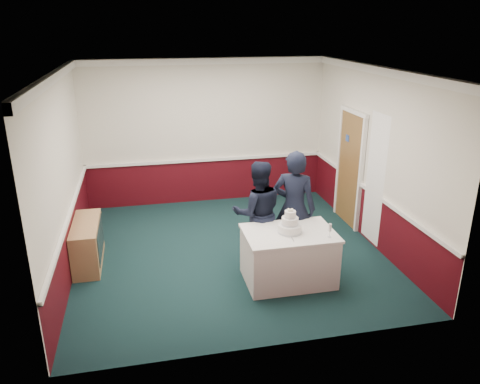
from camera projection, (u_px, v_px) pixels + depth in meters
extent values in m
plane|color=#12272D|center=(230.00, 252.00, 7.91)|extent=(5.00, 5.00, 0.00)
cube|color=silver|center=(206.00, 133.00, 9.66)|extent=(5.00, 0.05, 3.00)
cube|color=silver|center=(64.00, 177.00, 6.90)|extent=(0.05, 5.00, 3.00)
cube|color=silver|center=(373.00, 158.00, 7.88)|extent=(0.05, 5.00, 3.00)
cube|color=white|center=(228.00, 71.00, 6.88)|extent=(5.00, 5.00, 0.05)
cube|color=#450910|center=(207.00, 181.00, 10.03)|extent=(5.00, 0.02, 0.90)
cube|color=white|center=(207.00, 160.00, 9.86)|extent=(4.98, 0.05, 0.06)
cube|color=white|center=(205.00, 61.00, 9.16)|extent=(5.00, 0.08, 0.12)
cube|color=#966235|center=(350.00, 170.00, 8.77)|extent=(0.05, 0.90, 2.10)
cube|color=#234799|center=(347.00, 138.00, 8.71)|extent=(0.01, 0.12, 0.12)
cube|color=white|center=(375.00, 179.00, 7.74)|extent=(0.02, 0.60, 2.20)
cube|color=#AB7853|center=(87.00, 243.00, 7.42)|extent=(0.40, 1.20, 0.70)
cube|color=black|center=(101.00, 239.00, 7.44)|extent=(0.01, 1.00, 0.50)
cube|color=white|center=(289.00, 257.00, 6.92)|extent=(1.28, 0.88, 0.76)
cube|color=white|center=(289.00, 233.00, 6.78)|extent=(1.32, 0.92, 0.04)
cylinder|color=white|center=(290.00, 228.00, 6.76)|extent=(0.34, 0.34, 0.12)
cylinder|color=silver|center=(290.00, 231.00, 6.77)|extent=(0.35, 0.35, 0.03)
cylinder|color=white|center=(290.00, 221.00, 6.72)|extent=(0.24, 0.24, 0.11)
cylinder|color=silver|center=(290.00, 224.00, 6.73)|extent=(0.25, 0.25, 0.02)
cylinder|color=white|center=(290.00, 214.00, 6.68)|extent=(0.16, 0.16, 0.10)
cylinder|color=silver|center=(290.00, 217.00, 6.70)|extent=(0.17, 0.17, 0.02)
sphere|color=#EDE5C9|center=(290.00, 210.00, 6.66)|extent=(0.03, 0.03, 0.03)
sphere|color=#EDE5C9|center=(292.00, 209.00, 6.68)|extent=(0.03, 0.03, 0.03)
sphere|color=#EDE5C9|center=(289.00, 209.00, 6.68)|extent=(0.03, 0.03, 0.03)
sphere|color=#EDE5C9|center=(292.00, 210.00, 6.64)|extent=(0.03, 0.03, 0.03)
sphere|color=#EDE5C9|center=(289.00, 210.00, 6.64)|extent=(0.03, 0.03, 0.03)
cube|color=silver|center=(292.00, 238.00, 6.59)|extent=(0.03, 0.22, 0.00)
cylinder|color=silver|center=(329.00, 237.00, 6.62)|extent=(0.05, 0.05, 0.01)
cylinder|color=silver|center=(330.00, 234.00, 6.60)|extent=(0.01, 0.01, 0.09)
cylinder|color=silver|center=(330.00, 227.00, 6.57)|extent=(0.04, 0.04, 0.11)
imported|color=black|center=(258.00, 213.00, 7.33)|extent=(0.86, 0.70, 1.68)
imported|color=black|center=(294.00, 208.00, 7.28)|extent=(0.81, 0.72, 1.85)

